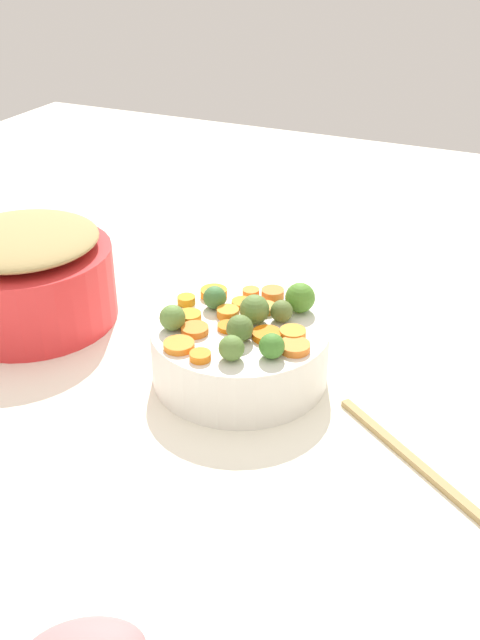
% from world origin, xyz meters
% --- Properties ---
extents(tabletop, '(2.40, 2.40, 0.02)m').
position_xyz_m(tabletop, '(0.00, 0.00, 0.01)').
color(tabletop, white).
rests_on(tabletop, ground).
extents(serving_bowl_carrots, '(0.24, 0.24, 0.08)m').
position_xyz_m(serving_bowl_carrots, '(0.01, 0.01, 0.06)').
color(serving_bowl_carrots, white).
rests_on(serving_bowl_carrots, tabletop).
extents(metal_pot, '(0.26, 0.26, 0.12)m').
position_xyz_m(metal_pot, '(-0.35, 0.02, 0.08)').
color(metal_pot, red).
rests_on(metal_pot, tabletop).
extents(stuffing_mound, '(0.23, 0.23, 0.03)m').
position_xyz_m(stuffing_mound, '(-0.35, 0.02, 0.16)').
color(stuffing_mound, tan).
rests_on(stuffing_mound, metal_pot).
extents(carrot_slice_0, '(0.04, 0.04, 0.01)m').
position_xyz_m(carrot_slice_0, '(0.02, 0.07, 0.11)').
color(carrot_slice_0, orange).
rests_on(carrot_slice_0, serving_bowl_carrots).
extents(carrot_slice_1, '(0.05, 0.05, 0.01)m').
position_xyz_m(carrot_slice_1, '(0.06, -0.00, 0.11)').
color(carrot_slice_1, orange).
rests_on(carrot_slice_1, serving_bowl_carrots).
extents(carrot_slice_2, '(0.05, 0.05, 0.01)m').
position_xyz_m(carrot_slice_2, '(0.10, -0.01, 0.11)').
color(carrot_slice_2, orange).
rests_on(carrot_slice_2, serving_bowl_carrots).
extents(carrot_slice_3, '(0.04, 0.04, 0.01)m').
position_xyz_m(carrot_slice_3, '(0.02, 0.11, 0.11)').
color(carrot_slice_3, orange).
rests_on(carrot_slice_3, serving_bowl_carrots).
extents(carrot_slice_4, '(0.03, 0.03, 0.01)m').
position_xyz_m(carrot_slice_4, '(-0.08, 0.04, 0.11)').
color(carrot_slice_4, orange).
rests_on(carrot_slice_4, serving_bowl_carrots).
extents(carrot_slice_5, '(0.03, 0.03, 0.01)m').
position_xyz_m(carrot_slice_5, '(-0.01, 0.03, 0.11)').
color(carrot_slice_5, orange).
rests_on(carrot_slice_5, serving_bowl_carrots).
extents(carrot_slice_6, '(0.03, 0.03, 0.01)m').
position_xyz_m(carrot_slice_6, '(-0.01, 0.10, 0.10)').
color(carrot_slice_6, orange).
rests_on(carrot_slice_6, serving_bowl_carrots).
extents(carrot_slice_7, '(0.05, 0.05, 0.01)m').
position_xyz_m(carrot_slice_7, '(-0.04, -0.03, 0.11)').
color(carrot_slice_7, orange).
rests_on(carrot_slice_7, serving_bowl_carrots).
extents(carrot_slice_8, '(0.05, 0.05, 0.01)m').
position_xyz_m(carrot_slice_8, '(-0.06, 0.07, 0.11)').
color(carrot_slice_8, orange).
rests_on(carrot_slice_8, serving_bowl_carrots).
extents(carrot_slice_9, '(0.04, 0.04, 0.01)m').
position_xyz_m(carrot_slice_9, '(0.00, 0.00, 0.10)').
color(carrot_slice_9, orange).
rests_on(carrot_slice_9, serving_bowl_carrots).
extents(carrot_slice_10, '(0.05, 0.05, 0.01)m').
position_xyz_m(carrot_slice_10, '(-0.04, -0.07, 0.11)').
color(carrot_slice_10, orange).
rests_on(carrot_slice_10, serving_bowl_carrots).
extents(carrot_slice_11, '(0.04, 0.04, 0.01)m').
position_xyz_m(carrot_slice_11, '(-0.06, 0.00, 0.11)').
color(carrot_slice_11, orange).
rests_on(carrot_slice_11, serving_bowl_carrots).
extents(carrot_slice_12, '(0.04, 0.04, 0.01)m').
position_xyz_m(carrot_slice_12, '(-0.00, -0.08, 0.11)').
color(carrot_slice_12, orange).
rests_on(carrot_slice_12, serving_bowl_carrots).
extents(carrot_slice_13, '(0.03, 0.03, 0.01)m').
position_xyz_m(carrot_slice_13, '(-0.01, 0.07, 0.10)').
color(carrot_slice_13, orange).
rests_on(carrot_slice_13, serving_bowl_carrots).
extents(carrot_slice_14, '(0.05, 0.05, 0.01)m').
position_xyz_m(carrot_slice_14, '(0.09, 0.02, 0.11)').
color(carrot_slice_14, orange).
rests_on(carrot_slice_14, serving_bowl_carrots).
extents(brussels_sprout_0, '(0.03, 0.03, 0.03)m').
position_xyz_m(brussels_sprout_0, '(0.08, -0.04, 0.12)').
color(brussels_sprout_0, '#43802D').
rests_on(brussels_sprout_0, serving_bowl_carrots).
extents(brussels_sprout_1, '(0.03, 0.03, 0.03)m').
position_xyz_m(brussels_sprout_1, '(-0.04, 0.04, 0.12)').
color(brussels_sprout_1, '#437A40').
rests_on(brussels_sprout_1, serving_bowl_carrots).
extents(brussels_sprout_2, '(0.04, 0.04, 0.04)m').
position_xyz_m(brussels_sprout_2, '(0.02, 0.03, 0.12)').
color(brussels_sprout_2, '#597B38').
rests_on(brussels_sprout_2, serving_bowl_carrots).
extents(brussels_sprout_3, '(0.04, 0.04, 0.04)m').
position_xyz_m(brussels_sprout_3, '(0.07, 0.09, 0.12)').
color(brussels_sprout_3, '#4C8329').
rests_on(brussels_sprout_3, serving_bowl_carrots).
extents(brussels_sprout_4, '(0.03, 0.03, 0.03)m').
position_xyz_m(brussels_sprout_4, '(0.03, -0.06, 0.12)').
color(brussels_sprout_4, '#5A7E37').
rests_on(brussels_sprout_4, serving_bowl_carrots).
extents(brussels_sprout_5, '(0.03, 0.03, 0.03)m').
position_xyz_m(brussels_sprout_5, '(-0.07, -0.03, 0.12)').
color(brussels_sprout_5, olive).
rests_on(brussels_sprout_5, serving_bowl_carrots).
extents(brussels_sprout_6, '(0.04, 0.04, 0.04)m').
position_xyz_m(brussels_sprout_6, '(0.03, -0.02, 0.12)').
color(brussels_sprout_6, '#537134').
rests_on(brussels_sprout_6, serving_bowl_carrots).
extents(brussels_sprout_7, '(0.03, 0.03, 0.03)m').
position_xyz_m(brussels_sprout_7, '(0.06, 0.05, 0.12)').
color(brussels_sprout_7, '#596F33').
rests_on(brussels_sprout_7, serving_bowl_carrots).
extents(wooden_spoon, '(0.27, 0.21, 0.01)m').
position_xyz_m(wooden_spoon, '(0.35, -0.12, 0.03)').
color(wooden_spoon, '#A68954').
rests_on(wooden_spoon, tabletop).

